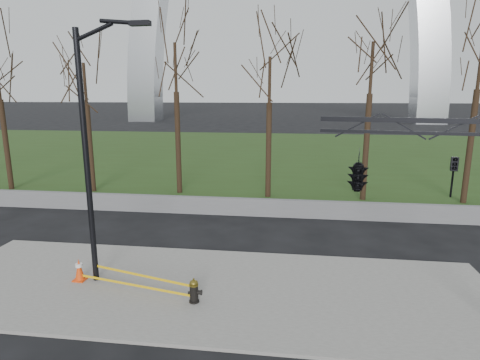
# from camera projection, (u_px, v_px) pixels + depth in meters

# --- Properties ---
(ground) EXTENTS (500.00, 500.00, 0.00)m
(ground) POSITION_uv_depth(u_px,v_px,m) (209.00, 290.00, 12.63)
(ground) COLOR black
(ground) RESTS_ON ground
(sidewalk) EXTENTS (18.00, 6.00, 0.10)m
(sidewalk) POSITION_uv_depth(u_px,v_px,m) (209.00, 289.00, 12.62)
(sidewalk) COLOR slate
(sidewalk) RESTS_ON ground
(grass_strip) EXTENTS (120.00, 40.00, 0.06)m
(grass_strip) POSITION_uv_depth(u_px,v_px,m) (267.00, 152.00, 41.68)
(grass_strip) COLOR #263D16
(grass_strip) RESTS_ON ground
(guardrail) EXTENTS (60.00, 0.30, 0.90)m
(guardrail) POSITION_uv_depth(u_px,v_px,m) (241.00, 207.00, 20.29)
(guardrail) COLOR #59595B
(guardrail) RESTS_ON ground
(tree_row) EXTENTS (42.80, 4.00, 9.79)m
(tree_row) POSITION_uv_depth(u_px,v_px,m) (222.00, 115.00, 23.41)
(tree_row) COLOR black
(tree_row) RESTS_ON ground
(fire_hydrant) EXTENTS (0.46, 0.30, 0.75)m
(fire_hydrant) POSITION_uv_depth(u_px,v_px,m) (194.00, 291.00, 11.65)
(fire_hydrant) COLOR black
(fire_hydrant) RESTS_ON sidewalk
(traffic_cone) EXTENTS (0.41, 0.41, 0.75)m
(traffic_cone) POSITION_uv_depth(u_px,v_px,m) (79.00, 270.00, 13.01)
(traffic_cone) COLOR #E23E0B
(traffic_cone) RESTS_ON sidewalk
(street_light) EXTENTS (2.39, 0.32, 8.21)m
(street_light) POSITION_uv_depth(u_px,v_px,m) (92.00, 141.00, 12.11)
(street_light) COLOR black
(street_light) RESTS_ON ground
(traffic_signal_mast) EXTENTS (5.05, 2.54, 6.00)m
(traffic_signal_mast) POSITION_uv_depth(u_px,v_px,m) (390.00, 174.00, 9.97)
(traffic_signal_mast) COLOR black
(traffic_signal_mast) RESTS_ON ground
(caution_tape) EXTENTS (4.08, 1.00, 0.39)m
(caution_tape) POSITION_uv_depth(u_px,v_px,m) (138.00, 281.00, 12.35)
(caution_tape) COLOR #E1AD0B
(caution_tape) RESTS_ON ground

